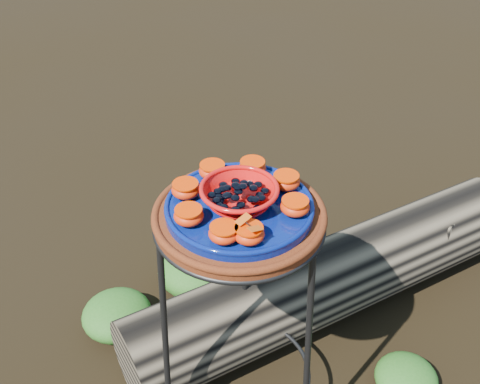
# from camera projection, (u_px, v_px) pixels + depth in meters

# --- Properties ---
(plant_stand) EXTENTS (0.44, 0.44, 0.70)m
(plant_stand) POSITION_uv_depth(u_px,v_px,m) (239.00, 325.00, 1.60)
(plant_stand) COLOR black
(plant_stand) RESTS_ON ground
(terracotta_saucer) EXTENTS (0.40, 0.40, 0.03)m
(terracotta_saucer) POSITION_uv_depth(u_px,v_px,m) (239.00, 218.00, 1.39)
(terracotta_saucer) COLOR #411308
(terracotta_saucer) RESTS_ON plant_stand
(cobalt_plate) EXTENTS (0.34, 0.34, 0.02)m
(cobalt_plate) POSITION_uv_depth(u_px,v_px,m) (239.00, 208.00, 1.37)
(cobalt_plate) COLOR #040A5B
(cobalt_plate) RESTS_ON terracotta_saucer
(red_bowl) EXTENTS (0.17, 0.17, 0.05)m
(red_bowl) POSITION_uv_depth(u_px,v_px,m) (239.00, 196.00, 1.35)
(red_bowl) COLOR red
(red_bowl) RESTS_ON cobalt_plate
(glass_gems) EXTENTS (0.13, 0.13, 0.02)m
(glass_gems) POSITION_uv_depth(u_px,v_px,m) (239.00, 183.00, 1.33)
(glass_gems) COLOR black
(glass_gems) RESTS_ON red_bowl
(orange_half_0) EXTENTS (0.07, 0.07, 0.04)m
(orange_half_0) POSITION_uv_depth(u_px,v_px,m) (249.00, 234.00, 1.25)
(orange_half_0) COLOR red
(orange_half_0) RESTS_ON cobalt_plate
(orange_half_1) EXTENTS (0.07, 0.07, 0.04)m
(orange_half_1) POSITION_uv_depth(u_px,v_px,m) (295.00, 207.00, 1.33)
(orange_half_1) COLOR red
(orange_half_1) RESTS_ON cobalt_plate
(orange_half_2) EXTENTS (0.07, 0.07, 0.04)m
(orange_half_2) POSITION_uv_depth(u_px,v_px,m) (286.00, 181.00, 1.41)
(orange_half_2) COLOR red
(orange_half_2) RESTS_ON cobalt_plate
(orange_half_3) EXTENTS (0.07, 0.07, 0.04)m
(orange_half_3) POSITION_uv_depth(u_px,v_px,m) (252.00, 167.00, 1.45)
(orange_half_3) COLOR red
(orange_half_3) RESTS_ON cobalt_plate
(orange_half_4) EXTENTS (0.07, 0.07, 0.04)m
(orange_half_4) POSITION_uv_depth(u_px,v_px,m) (212.00, 171.00, 1.44)
(orange_half_4) COLOR red
(orange_half_4) RESTS_ON cobalt_plate
(orange_half_5) EXTENTS (0.07, 0.07, 0.04)m
(orange_half_5) POSITION_uv_depth(u_px,v_px,m) (186.00, 190.00, 1.38)
(orange_half_5) COLOR red
(orange_half_5) RESTS_ON cobalt_plate
(orange_half_6) EXTENTS (0.07, 0.07, 0.04)m
(orange_half_6) POSITION_uv_depth(u_px,v_px,m) (189.00, 216.00, 1.30)
(orange_half_6) COLOR red
(orange_half_6) RESTS_ON cobalt_plate
(orange_half_7) EXTENTS (0.07, 0.07, 0.04)m
(orange_half_7) POSITION_uv_depth(u_px,v_px,m) (224.00, 233.00, 1.25)
(orange_half_7) COLOR red
(orange_half_7) RESTS_ON cobalt_plate
(butterfly) EXTENTS (0.08, 0.08, 0.01)m
(butterfly) POSITION_uv_depth(u_px,v_px,m) (249.00, 225.00, 1.24)
(butterfly) COLOR #CB4B0D
(butterfly) RESTS_ON orange_half_0
(driftwood_log) EXTENTS (1.44, 1.15, 0.28)m
(driftwood_log) POSITION_uv_depth(u_px,v_px,m) (332.00, 278.00, 2.05)
(driftwood_log) COLOR black
(driftwood_log) RESTS_ON ground
(foliage_left) EXTENTS (0.24, 0.24, 0.12)m
(foliage_left) POSITION_uv_depth(u_px,v_px,m) (117.00, 314.00, 2.02)
(foliage_left) COLOR #225818
(foliage_left) RESTS_ON ground
(foliage_right) EXTENTS (0.19, 0.19, 0.10)m
(foliage_right) POSITION_uv_depth(u_px,v_px,m) (406.00, 377.00, 1.83)
(foliage_right) COLOR #225818
(foliage_right) RESTS_ON ground
(foliage_back) EXTENTS (0.30, 0.30, 0.15)m
(foliage_back) POSITION_uv_depth(u_px,v_px,m) (199.00, 267.00, 2.18)
(foliage_back) COLOR #225818
(foliage_back) RESTS_ON ground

